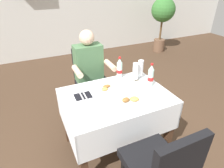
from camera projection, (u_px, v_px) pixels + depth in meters
ground_plane at (121, 147)px, 2.33m from camera, size 11.00×11.00×0.00m
main_dining_table at (116, 108)px, 2.08m from camera, size 1.11×0.80×0.74m
chair_far_diner_seat at (92, 78)px, 2.71m from camera, size 0.44×0.50×0.97m
chair_near_camera_side at (161, 166)px, 1.46m from camera, size 0.44×0.50×0.97m
seated_diner_far at (90, 72)px, 2.53m from camera, size 0.50×0.46×1.26m
plate_near_camera at (130, 101)px, 1.87m from camera, size 0.24×0.24×0.05m
plate_far_diner at (106, 89)px, 2.07m from camera, size 0.23×0.23×0.04m
beer_glass_left at (135, 72)px, 2.20m from camera, size 0.07×0.07×0.23m
beer_glass_middle at (140, 69)px, 2.27m from camera, size 0.07×0.07×0.23m
cola_bottle_primary at (151, 76)px, 2.10m from camera, size 0.06×0.06×0.28m
cola_bottle_secondary at (120, 69)px, 2.27m from camera, size 0.07×0.07×0.27m
napkin_cutlery_set at (83, 96)px, 1.97m from camera, size 0.17×0.19×0.01m
potted_plant_corner at (163, 14)px, 4.86m from camera, size 0.60×0.60×1.39m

